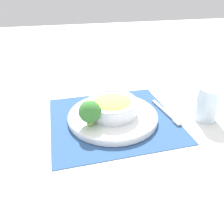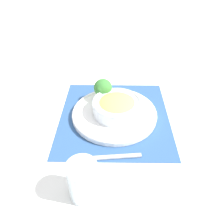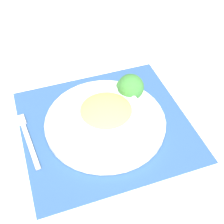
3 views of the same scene
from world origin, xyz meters
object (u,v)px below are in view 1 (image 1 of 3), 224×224
object	(u,v)px
bowl	(112,106)
fork	(168,114)
broccoli_floret	(90,112)
water_glass	(207,106)

from	to	relation	value
bowl	fork	size ratio (longest dim) A/B	0.96
bowl	fork	xyz separation A→B (m)	(-0.20, 0.04, -0.04)
broccoli_floret	fork	xyz separation A→B (m)	(-0.28, -0.02, -0.06)
broccoli_floret	water_glass	xyz separation A→B (m)	(-0.40, 0.03, -0.02)
bowl	broccoli_floret	size ratio (longest dim) A/B	2.08
broccoli_floret	fork	bearing A→B (deg)	-176.43
broccoli_floret	water_glass	size ratio (longest dim) A/B	0.73
bowl	water_glass	world-z (taller)	water_glass
broccoli_floret	water_glass	distance (m)	0.40
bowl	water_glass	xyz separation A→B (m)	(-0.31, 0.08, 0.00)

